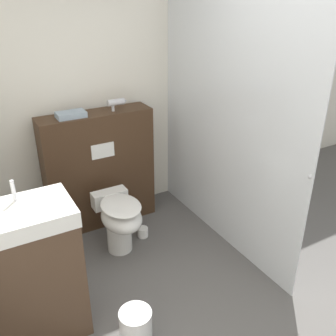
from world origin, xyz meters
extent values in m
plane|color=#565451|center=(0.00, 0.00, 0.00)|extent=(12.00, 12.00, 0.00)
cube|color=silver|center=(0.00, 2.08, 1.25)|extent=(8.00, 0.06, 2.50)
cube|color=#3D2819|center=(-0.36, 1.85, 0.58)|extent=(1.06, 0.29, 1.16)
cube|color=white|center=(-0.36, 1.70, 0.83)|extent=(0.22, 0.01, 0.14)
cube|color=silver|center=(0.54, 1.07, 1.09)|extent=(0.01, 1.97, 2.17)
sphere|color=#B2B2B7|center=(0.54, 0.11, 1.04)|extent=(0.04, 0.04, 0.04)
cylinder|color=white|center=(-0.40, 1.30, 0.18)|extent=(0.22, 0.22, 0.37)
ellipsoid|color=white|center=(-0.40, 1.22, 0.39)|extent=(0.34, 0.45, 0.22)
ellipsoid|color=white|center=(-0.40, 1.22, 0.51)|extent=(0.33, 0.45, 0.02)
cube|color=white|center=(-0.40, 1.49, 0.44)|extent=(0.32, 0.13, 0.15)
cube|color=#473323|center=(-1.24, 0.72, 0.45)|extent=(0.61, 0.42, 0.89)
cube|color=white|center=(-1.24, 0.72, 0.95)|extent=(0.62, 0.43, 0.11)
cylinder|color=silver|center=(-1.24, 0.84, 1.07)|extent=(0.02, 0.02, 0.14)
cylinder|color=#B7B7BC|center=(-0.16, 1.81, 1.24)|extent=(0.16, 0.06, 0.06)
cone|color=#B7B7BC|center=(-0.06, 1.81, 1.24)|extent=(0.03, 0.05, 0.05)
cylinder|color=#B7B7BC|center=(-0.19, 1.81, 1.20)|extent=(0.03, 0.03, 0.07)
cube|color=#8C9EAD|center=(-0.58, 1.82, 1.18)|extent=(0.25, 0.16, 0.05)
cylinder|color=white|center=(-0.13, 1.37, 0.05)|extent=(0.10, 0.10, 0.09)
cylinder|color=silver|center=(-0.70, 0.33, 0.11)|extent=(0.22, 0.22, 0.23)
cylinder|color=silver|center=(-0.70, 0.33, 0.23)|extent=(0.23, 0.23, 0.01)
camera|label=1|loc=(-1.41, -1.36, 2.18)|focal=40.00mm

